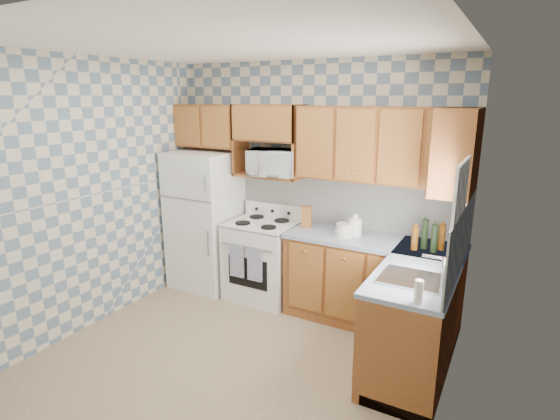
# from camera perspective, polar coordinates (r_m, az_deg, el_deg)

# --- Properties ---
(floor) EXTENTS (3.40, 3.40, 0.00)m
(floor) POSITION_cam_1_polar(r_m,az_deg,el_deg) (4.17, -5.92, -19.16)
(floor) COLOR #7C684B
(floor) RESTS_ON ground
(back_wall) EXTENTS (3.40, 0.02, 2.70)m
(back_wall) POSITION_cam_1_polar(r_m,az_deg,el_deg) (4.96, 4.25, 3.36)
(back_wall) COLOR slate
(back_wall) RESTS_ON ground
(right_wall) EXTENTS (0.02, 3.20, 2.70)m
(right_wall) POSITION_cam_1_polar(r_m,az_deg,el_deg) (3.00, 21.24, -5.16)
(right_wall) COLOR slate
(right_wall) RESTS_ON ground
(backsplash_back) EXTENTS (2.60, 0.02, 0.56)m
(backsplash_back) POSITION_cam_1_polar(r_m,az_deg,el_deg) (4.83, 8.48, 1.12)
(backsplash_back) COLOR white
(backsplash_back) RESTS_ON back_wall
(backsplash_right) EXTENTS (0.02, 1.60, 0.56)m
(backsplash_right) POSITION_cam_1_polar(r_m,az_deg,el_deg) (3.80, 22.62, -3.58)
(backsplash_right) COLOR white
(backsplash_right) RESTS_ON right_wall
(refrigerator) EXTENTS (0.75, 0.70, 1.68)m
(refrigerator) POSITION_cam_1_polar(r_m,az_deg,el_deg) (5.44, -9.72, -1.31)
(refrigerator) COLOR silver
(refrigerator) RESTS_ON floor
(stove_body) EXTENTS (0.76, 0.65, 0.90)m
(stove_body) POSITION_cam_1_polar(r_m,az_deg,el_deg) (5.14, -2.26, -6.64)
(stove_body) COLOR silver
(stove_body) RESTS_ON floor
(cooktop) EXTENTS (0.76, 0.65, 0.02)m
(cooktop) POSITION_cam_1_polar(r_m,az_deg,el_deg) (5.00, -2.31, -1.77)
(cooktop) COLOR silver
(cooktop) RESTS_ON stove_body
(backguard) EXTENTS (0.76, 0.08, 0.17)m
(backguard) POSITION_cam_1_polar(r_m,az_deg,el_deg) (5.20, -0.76, -0.02)
(backguard) COLOR silver
(backguard) RESTS_ON cooktop
(dish_towel_left) EXTENTS (0.18, 0.02, 0.38)m
(dish_towel_left) POSITION_cam_1_polar(r_m,az_deg,el_deg) (4.91, -5.65, -6.63)
(dish_towel_left) COLOR navy
(dish_towel_left) RESTS_ON stove_body
(dish_towel_right) EXTENTS (0.18, 0.02, 0.38)m
(dish_towel_right) POSITION_cam_1_polar(r_m,az_deg,el_deg) (4.79, -3.33, -7.14)
(dish_towel_right) COLOR navy
(dish_towel_right) RESTS_ON stove_body
(base_cabinets_back) EXTENTS (1.75, 0.60, 0.88)m
(base_cabinets_back) POSITION_cam_1_polar(r_m,az_deg,el_deg) (4.68, 11.79, -9.30)
(base_cabinets_back) COLOR brown
(base_cabinets_back) RESTS_ON floor
(base_cabinets_right) EXTENTS (0.60, 1.60, 0.88)m
(base_cabinets_right) POSITION_cam_1_polar(r_m,az_deg,el_deg) (4.12, 17.47, -13.13)
(base_cabinets_right) COLOR brown
(base_cabinets_right) RESTS_ON floor
(countertop_back) EXTENTS (1.77, 0.63, 0.04)m
(countertop_back) POSITION_cam_1_polar(r_m,az_deg,el_deg) (4.51, 12.07, -3.97)
(countertop_back) COLOR slate
(countertop_back) RESTS_ON base_cabinets_back
(countertop_right) EXTENTS (0.63, 1.60, 0.04)m
(countertop_right) POSITION_cam_1_polar(r_m,az_deg,el_deg) (3.94, 17.91, -7.17)
(countertop_right) COLOR slate
(countertop_right) RESTS_ON base_cabinets_right
(upper_cabinets_back) EXTENTS (1.75, 0.33, 0.74)m
(upper_cabinets_back) POSITION_cam_1_polar(r_m,az_deg,el_deg) (4.45, 13.26, 8.24)
(upper_cabinets_back) COLOR brown
(upper_cabinets_back) RESTS_ON back_wall
(upper_cabinets_fridge) EXTENTS (0.82, 0.33, 0.50)m
(upper_cabinets_fridge) POSITION_cam_1_polar(r_m,az_deg,el_deg) (5.40, -9.13, 10.78)
(upper_cabinets_fridge) COLOR brown
(upper_cabinets_fridge) RESTS_ON back_wall
(upper_cabinets_right) EXTENTS (0.33, 0.70, 0.74)m
(upper_cabinets_right) POSITION_cam_1_polar(r_m,az_deg,el_deg) (4.13, 22.11, 7.10)
(upper_cabinets_right) COLOR brown
(upper_cabinets_right) RESTS_ON right_wall
(microwave_shelf) EXTENTS (0.80, 0.33, 0.03)m
(microwave_shelf) POSITION_cam_1_polar(r_m,az_deg,el_deg) (5.01, -1.42, 4.51)
(microwave_shelf) COLOR brown
(microwave_shelf) RESTS_ON back_wall
(microwave) EXTENTS (0.61, 0.49, 0.30)m
(microwave) POSITION_cam_1_polar(r_m,az_deg,el_deg) (4.89, -0.91, 6.20)
(microwave) COLOR silver
(microwave) RESTS_ON microwave_shelf
(sink) EXTENTS (0.48, 0.40, 0.03)m
(sink) POSITION_cam_1_polar(r_m,az_deg,el_deg) (3.61, 16.90, -8.69)
(sink) COLOR #B7B7BC
(sink) RESTS_ON countertop_right
(window) EXTENTS (0.02, 0.66, 0.86)m
(window) POSITION_cam_1_polar(r_m,az_deg,el_deg) (3.40, 22.23, -1.21)
(window) COLOR white
(window) RESTS_ON right_wall
(bottle_0) EXTENTS (0.06, 0.06, 0.28)m
(bottle_0) POSITION_cam_1_polar(r_m,az_deg,el_deg) (4.32, 18.36, -2.99)
(bottle_0) COLOR black
(bottle_0) RESTS_ON countertop_back
(bottle_1) EXTENTS (0.06, 0.06, 0.26)m
(bottle_1) POSITION_cam_1_polar(r_m,az_deg,el_deg) (4.26, 19.51, -3.50)
(bottle_1) COLOR black
(bottle_1) RESTS_ON countertop_back
(bottle_2) EXTENTS (0.06, 0.06, 0.25)m
(bottle_2) POSITION_cam_1_polar(r_m,az_deg,el_deg) (4.35, 20.38, -3.34)
(bottle_2) COLOR #5E320C
(bottle_2) RESTS_ON countertop_back
(bottle_3) EXTENTS (0.06, 0.06, 0.23)m
(bottle_3) POSITION_cam_1_polar(r_m,az_deg,el_deg) (4.27, 17.20, -3.52)
(bottle_3) COLOR #5E320C
(bottle_3) RESTS_ON countertop_back
(knife_block) EXTENTS (0.14, 0.14, 0.24)m
(knife_block) POSITION_cam_1_polar(r_m,az_deg,el_deg) (4.79, 3.47, -0.88)
(knife_block) COLOR brown
(knife_block) RESTS_ON countertop_back
(electric_kettle) EXTENTS (0.14, 0.14, 0.18)m
(electric_kettle) POSITION_cam_1_polar(r_m,az_deg,el_deg) (4.57, 9.76, -2.22)
(electric_kettle) COLOR silver
(electric_kettle) RESTS_ON countertop_back
(food_containers) EXTENTS (0.20, 0.20, 0.13)m
(food_containers) POSITION_cam_1_polar(r_m,az_deg,el_deg) (4.54, 8.44, -2.57)
(food_containers) COLOR beige
(food_containers) RESTS_ON countertop_back
(soap_bottle) EXTENTS (0.06, 0.06, 0.17)m
(soap_bottle) POSITION_cam_1_polar(r_m,az_deg,el_deg) (3.22, 17.66, -10.14)
(soap_bottle) COLOR beige
(soap_bottle) RESTS_ON countertop_right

